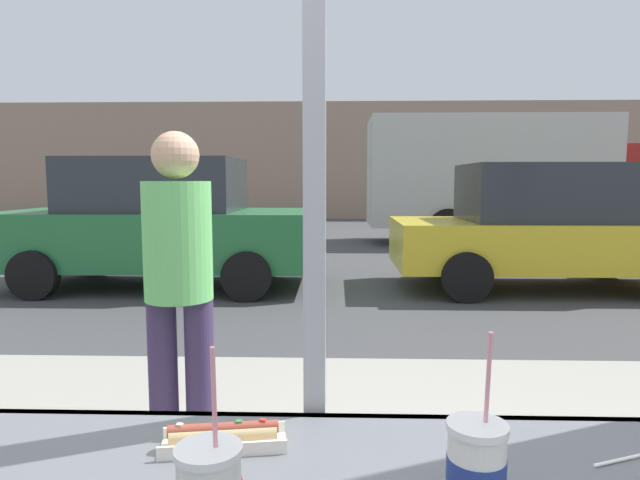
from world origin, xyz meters
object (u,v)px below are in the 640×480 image
parked_car_green (160,223)px  pedestrian (179,280)px  hotdog_tray_far (224,436)px  parked_car_yellow (545,227)px  soda_cup_right (476,468)px  box_truck (514,176)px

parked_car_green → pedestrian: parked_car_green is taller
hotdog_tray_far → parked_car_yellow: parked_car_yellow is taller
soda_cup_right → parked_car_yellow: parked_car_yellow is taller
soda_cup_right → box_truck: (4.08, 12.52, 0.58)m
pedestrian → parked_car_green: bearing=109.1°
parked_car_green → box_truck: box_truck is taller
soda_cup_right → hotdog_tray_far: bearing=155.1°
parked_car_green → box_truck: size_ratio=0.60×
parked_car_green → soda_cup_right: bearing=-68.0°
soda_cup_right → parked_car_green: size_ratio=0.07×
box_truck → pedestrian: size_ratio=4.51×
parked_car_green → pedestrian: 5.42m
soda_cup_right → box_truck: box_truck is taller
parked_car_yellow → box_truck: bearing=76.4°
soda_cup_right → pedestrian: 1.94m
box_truck → pedestrian: (-5.05, -10.84, -0.60)m
parked_car_yellow → box_truck: 5.94m
soda_cup_right → parked_car_green: (-2.75, 6.79, -0.15)m
parked_car_yellow → hotdog_tray_far: bearing=-115.5°
soda_cup_right → pedestrian: bearing=120.1°
hotdog_tray_far → box_truck: (4.53, 12.31, 0.64)m
soda_cup_right → hotdog_tray_far: soda_cup_right is taller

